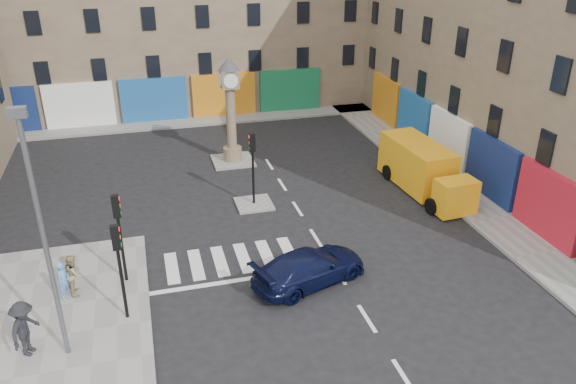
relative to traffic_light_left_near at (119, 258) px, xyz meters
name	(u,v)px	position (x,y,z in m)	size (l,w,h in m)	color
ground	(347,287)	(8.30, -0.20, -2.62)	(120.00, 120.00, 0.00)	black
sidewalk_left	(40,375)	(-2.70, -2.20, -2.55)	(7.00, 16.00, 0.15)	gray
sidewalk_right	(426,167)	(17.00, 9.80, -2.55)	(2.60, 30.00, 0.15)	gray
sidewalk_far	(185,122)	(4.30, 22.00, -2.55)	(32.00, 2.40, 0.15)	gray
island_near	(254,204)	(6.30, 7.80, -2.56)	(1.80, 1.80, 0.12)	gray
island_far	(233,161)	(6.30, 13.80, -2.56)	(2.40, 2.40, 0.12)	gray
building_right	(545,22)	(23.30, 9.80, 5.38)	(10.00, 30.00, 16.00)	#877158
traffic_light_left_near	(119,258)	(0.00, 0.00, 0.00)	(0.28, 0.22, 3.70)	black
traffic_light_left_far	(119,225)	(0.00, 2.40, 0.00)	(0.28, 0.22, 3.70)	black
traffic_light_island	(253,157)	(6.30, 7.80, -0.03)	(0.28, 0.22, 3.70)	black
lamp_post	(42,228)	(-1.90, -1.40, 2.17)	(0.50, 0.25, 8.30)	#595B60
clock_pillar	(230,104)	(6.30, 13.80, 0.93)	(1.20, 1.20, 6.10)	#877158
navy_sedan	(310,267)	(6.99, 0.55, -1.93)	(1.94, 4.76, 1.38)	black
yellow_van	(423,169)	(15.30, 7.20, -1.41)	(2.62, 6.80, 2.43)	#FFA915
pedestrian_blue	(64,280)	(-2.17, 1.75, -1.69)	(0.57, 0.37, 1.55)	#5C89D3
pedestrian_tan	(74,274)	(-1.83, 2.04, -1.66)	(0.79, 0.62, 1.63)	#97895D
pedestrian_dark	(25,329)	(-3.08, -1.11, -1.48)	(1.27, 0.73, 1.97)	black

